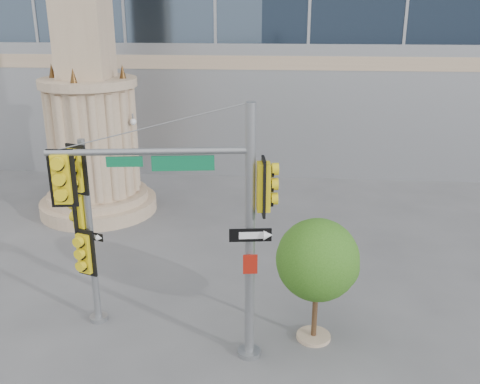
{
  "coord_description": "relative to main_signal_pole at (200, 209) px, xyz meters",
  "views": [
    {
      "loc": [
        1.11,
        -9.88,
        7.56
      ],
      "look_at": [
        0.09,
        2.0,
        3.39
      ],
      "focal_mm": 40.0,
      "sensor_mm": 36.0,
      "label": 1
    }
  ],
  "objects": [
    {
      "name": "ground",
      "position": [
        0.6,
        -0.3,
        -3.59
      ],
      "size": [
        120.0,
        120.0,
        0.0
      ],
      "primitive_type": "plane",
      "color": "#545456",
      "rests_on": "ground"
    },
    {
      "name": "monument",
      "position": [
        -5.4,
        8.7,
        1.93
      ],
      "size": [
        4.4,
        4.4,
        16.6
      ],
      "color": "tan",
      "rests_on": "ground"
    },
    {
      "name": "street_tree",
      "position": [
        2.57,
        0.92,
        -1.59
      ],
      "size": [
        1.95,
        1.91,
        3.04
      ],
      "color": "tan",
      "rests_on": "ground"
    },
    {
      "name": "main_signal_pole",
      "position": [
        0.0,
        0.0,
        0.0
      ],
      "size": [
        4.49,
        0.98,
        5.79
      ],
      "rotation": [
        0.0,
        0.0,
        0.13
      ],
      "color": "slate",
      "rests_on": "ground"
    },
    {
      "name": "secondary_signal_pole",
      "position": [
        -2.96,
        1.15,
        -0.82
      ],
      "size": [
        0.81,
        0.77,
        4.71
      ],
      "rotation": [
        0.0,
        0.0,
        -0.35
      ],
      "color": "slate",
      "rests_on": "ground"
    }
  ]
}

